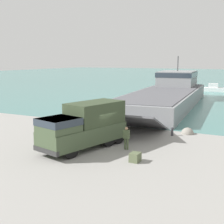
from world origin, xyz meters
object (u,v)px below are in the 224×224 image
at_px(landing_craft, 168,93).
at_px(cargo_crate, 135,157).
at_px(moored_boat_a, 215,89).
at_px(mooring_bollard, 172,131).
at_px(military_truck, 85,126).
at_px(soldier_on_ramp, 126,137).

height_order(landing_craft, cargo_crate, landing_craft).
relative_size(moored_boat_a, cargo_crate, 8.96).
relative_size(landing_craft, mooring_bollard, 46.35).
height_order(military_truck, mooring_bollard, military_truck).
xyz_separation_m(soldier_on_ramp, mooring_bollard, (1.80, 5.41, -0.54)).
bearing_deg(moored_boat_a, landing_craft, -15.00).
height_order(soldier_on_ramp, moored_boat_a, soldier_on_ramp).
xyz_separation_m(landing_craft, cargo_crate, (5.50, -25.36, -1.28)).
xyz_separation_m(landing_craft, moored_boat_a, (3.33, 21.36, -1.04)).
height_order(landing_craft, moored_boat_a, landing_craft).
height_order(mooring_bollard, cargo_crate, mooring_bollard).
bearing_deg(mooring_bollard, military_truck, -125.63).
xyz_separation_m(moored_boat_a, cargo_crate, (2.17, -46.72, -0.23)).
bearing_deg(landing_craft, cargo_crate, -82.81).
distance_m(military_truck, cargo_crate, 4.76).
bearing_deg(military_truck, moored_boat_a, -168.12).
height_order(military_truck, cargo_crate, military_truck).
height_order(landing_craft, military_truck, landing_craft).
distance_m(landing_craft, mooring_bollard, 18.67).
xyz_separation_m(landing_craft, mooring_bollard, (5.71, -17.73, -1.17)).
bearing_deg(military_truck, soldier_on_ramp, 124.76).
relative_size(landing_craft, military_truck, 4.66).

